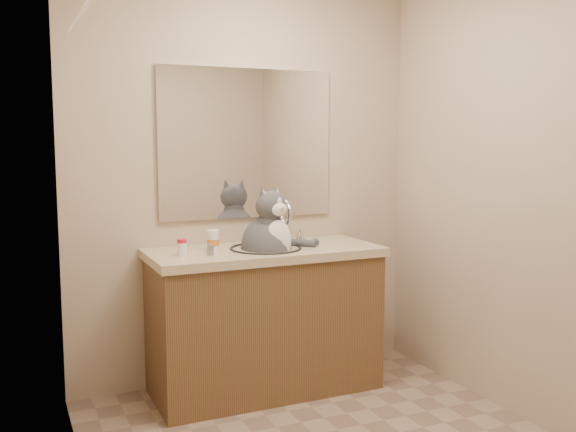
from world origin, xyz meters
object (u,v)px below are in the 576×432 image
object	(u,v)px
pill_bottle_redcap	(182,247)
grey_canister	(210,250)
cat	(268,244)
pill_bottle_orange	(213,241)

from	to	relation	value
pill_bottle_redcap	grey_canister	xyz separation A→B (m)	(0.14, -0.05, -0.02)
cat	pill_bottle_orange	size ratio (longest dim) A/B	4.94
grey_canister	pill_bottle_orange	bearing A→B (deg)	66.79
cat	pill_bottle_redcap	distance (m)	0.51
cat	pill_bottle_redcap	xyz separation A→B (m)	(-0.51, -0.02, 0.02)
pill_bottle_redcap	grey_canister	size ratio (longest dim) A/B	1.53
cat	pill_bottle_redcap	world-z (taller)	cat
cat	pill_bottle_orange	distance (m)	0.32
cat	grey_canister	xyz separation A→B (m)	(-0.36, -0.06, 0.00)
pill_bottle_redcap	pill_bottle_orange	bearing A→B (deg)	22.88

